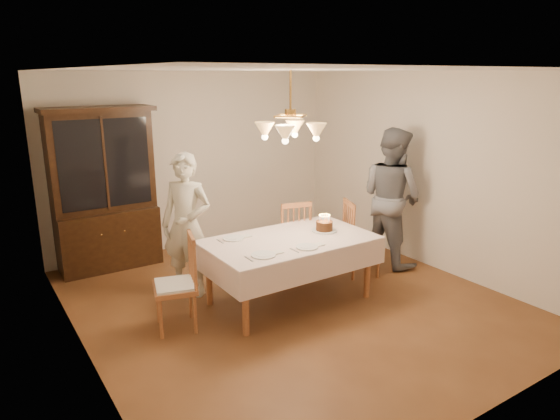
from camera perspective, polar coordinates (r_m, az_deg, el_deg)
ground at (r=5.93m, az=1.08°, el=-10.27°), size 5.00×5.00×0.00m
room_shell at (r=5.44m, az=1.16°, el=4.94°), size 5.00×5.00×5.00m
dining_table at (r=5.67m, az=1.11°, el=-4.02°), size 1.90×1.10×0.76m
china_hutch at (r=7.02m, az=-19.44°, el=1.91°), size 1.38×0.54×2.16m
chair_far_side at (r=6.56m, az=1.29°, el=-3.54°), size 0.53×0.51×1.00m
chair_left_end at (r=5.26m, az=-11.82°, el=-8.64°), size 0.52×0.54×1.00m
chair_right_end at (r=6.60m, az=9.22°, el=-3.63°), size 0.55×0.57×1.00m
elderly_woman at (r=5.92m, az=-10.63°, el=-1.74°), size 0.71×0.74×1.70m
adult_in_grey at (r=6.96m, az=12.60°, el=1.47°), size 0.77×0.96×1.88m
birthday_cake at (r=5.92m, az=5.08°, el=-1.91°), size 0.30×0.30×0.20m
place_setting_near_left at (r=5.13m, az=-1.78°, el=-5.14°), size 0.40×0.26×0.02m
place_setting_near_right at (r=5.37m, az=3.21°, el=-4.22°), size 0.39×0.24×0.02m
place_setting_far_left at (r=5.66m, az=-5.22°, el=-3.22°), size 0.39×0.24×0.02m
chandelier at (r=5.38m, az=1.19°, el=9.09°), size 0.62×0.62×0.73m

